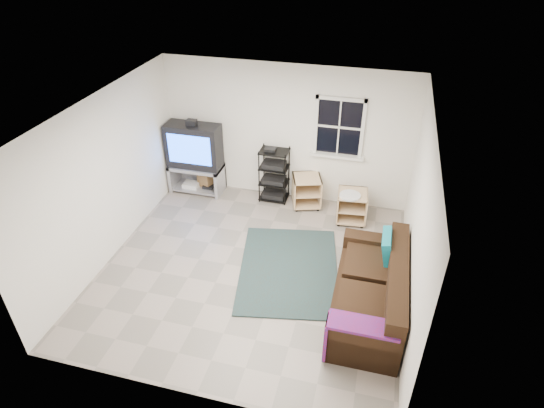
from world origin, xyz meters
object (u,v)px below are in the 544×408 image
(av_rack, at_px, (274,178))
(tv_unit, at_px, (195,153))
(side_table_left, at_px, (306,189))
(side_table_right, at_px, (352,204))
(sofa, at_px, (372,293))

(av_rack, bearing_deg, tv_unit, -177.65)
(side_table_left, height_order, side_table_right, side_table_right)
(sofa, bearing_deg, side_table_left, 119.14)
(tv_unit, xyz_separation_m, side_table_left, (2.19, 0.04, -0.51))
(side_table_left, bearing_deg, sofa, -60.86)
(av_rack, distance_m, side_table_right, 1.56)
(av_rack, xyz_separation_m, side_table_left, (0.63, -0.02, -0.14))
(side_table_right, bearing_deg, av_rack, 167.69)
(side_table_left, bearing_deg, side_table_right, -19.30)
(tv_unit, distance_m, sofa, 4.38)
(tv_unit, xyz_separation_m, side_table_right, (3.08, -0.27, -0.49))
(tv_unit, xyz_separation_m, av_rack, (1.56, 0.06, -0.36))
(av_rack, xyz_separation_m, sofa, (2.03, -2.53, -0.13))
(tv_unit, relative_size, sofa, 0.73)
(tv_unit, bearing_deg, sofa, -34.49)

